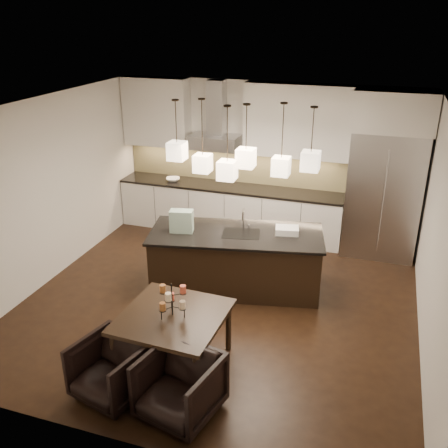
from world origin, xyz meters
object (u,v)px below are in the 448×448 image
(dining_table, at_px, (174,340))
(armchair_right, at_px, (180,387))
(island_body, at_px, (236,261))
(refrigerator, at_px, (383,195))
(armchair_left, at_px, (111,369))

(dining_table, xyz_separation_m, armchair_right, (0.37, -0.71, 0.00))
(island_body, bearing_deg, armchair_right, -97.11)
(refrigerator, distance_m, dining_table, 4.50)
(island_body, distance_m, armchair_right, 2.70)
(dining_table, height_order, armchair_right, armchair_right)
(refrigerator, relative_size, armchair_left, 2.92)
(armchair_left, height_order, armchair_right, armchair_right)
(dining_table, distance_m, armchair_left, 0.81)
(refrigerator, xyz_separation_m, dining_table, (-2.16, -3.88, -0.73))
(island_body, relative_size, armchair_left, 3.35)
(refrigerator, relative_size, armchair_right, 2.79)
(armchair_left, xyz_separation_m, armchair_right, (0.82, -0.03, 0.02))
(refrigerator, distance_m, armchair_left, 5.31)
(armchair_right, bearing_deg, island_body, 107.41)
(armchair_left, bearing_deg, armchair_right, 12.32)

